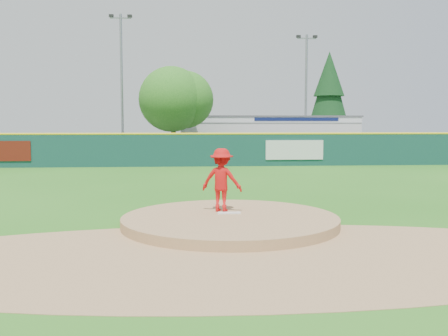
{
  "coord_description": "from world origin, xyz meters",
  "views": [
    {
      "loc": [
        -1.13,
        -12.48,
        2.57
      ],
      "look_at": [
        0.0,
        2.0,
        1.3
      ],
      "focal_mm": 40.0,
      "sensor_mm": 36.0,
      "label": 1
    }
  ],
  "objects": [
    {
      "name": "van",
      "position": [
        -4.48,
        22.77,
        0.71
      ],
      "size": [
        5.34,
        3.23,
        1.39
      ],
      "primitive_type": "imported",
      "rotation": [
        0.0,
        0.0,
        1.37
      ],
      "color": "silver",
      "rests_on": "parking_lot"
    },
    {
      "name": "fence_banners",
      "position": [
        -3.23,
        17.92,
        1.0
      ],
      "size": [
        21.32,
        0.04,
        1.2
      ],
      "color": "#5E170D",
      "rests_on": "ground"
    },
    {
      "name": "light_pole_right",
      "position": [
        9.0,
        29.0,
        5.54
      ],
      "size": [
        1.75,
        0.25,
        10.0
      ],
      "color": "gray",
      "rests_on": "ground"
    },
    {
      "name": "light_pole_left",
      "position": [
        -6.0,
        27.0,
        6.05
      ],
      "size": [
        1.75,
        0.25,
        11.0
      ],
      "color": "gray",
      "rests_on": "ground"
    },
    {
      "name": "conifer_tree",
      "position": [
        13.0,
        36.0,
        5.54
      ],
      "size": [
        4.4,
        4.4,
        9.5
      ],
      "color": "#382314",
      "rests_on": "ground"
    },
    {
      "name": "deciduous_tree",
      "position": [
        -2.0,
        25.0,
        4.55
      ],
      "size": [
        5.6,
        5.6,
        7.36
      ],
      "color": "#382314",
      "rests_on": "ground"
    },
    {
      "name": "pitching_rubber",
      "position": [
        0.0,
        0.3,
        0.27
      ],
      "size": [
        0.6,
        0.15,
        0.04
      ],
      "primitive_type": "cube",
      "color": "white",
      "rests_on": "pitchers_mound"
    },
    {
      "name": "infield_dirt_arc",
      "position": [
        0.0,
        -3.0,
        0.01
      ],
      "size": [
        15.4,
        15.4,
        0.01
      ],
      "primitive_type": "cylinder",
      "color": "#9E774C",
      "rests_on": "ground"
    },
    {
      "name": "pitchers_mound",
      "position": [
        0.0,
        0.0,
        0.0
      ],
      "size": [
        5.5,
        5.5,
        0.5
      ],
      "primitive_type": "cylinder",
      "color": "#9E774C",
      "rests_on": "ground"
    },
    {
      "name": "ground",
      "position": [
        0.0,
        0.0,
        0.0
      ],
      "size": [
        120.0,
        120.0,
        0.0
      ],
      "primitive_type": "plane",
      "color": "#286B19",
      "rests_on": "ground"
    },
    {
      "name": "pitcher",
      "position": [
        -0.16,
        0.72,
        1.09
      ],
      "size": [
        1.24,
        0.96,
        1.69
      ],
      "primitive_type": "imported",
      "rotation": [
        0.0,
        0.0,
        2.8
      ],
      "color": "red",
      "rests_on": "pitchers_mound"
    },
    {
      "name": "outfield_fence",
      "position": [
        0.0,
        18.0,
        1.09
      ],
      "size": [
        40.0,
        0.14,
        2.07
      ],
      "color": "#123D37",
      "rests_on": "ground"
    },
    {
      "name": "parking_lot",
      "position": [
        0.0,
        27.0,
        0.01
      ],
      "size": [
        44.0,
        16.0,
        0.02
      ],
      "primitive_type": "cube",
      "color": "#38383A",
      "rests_on": "ground"
    },
    {
      "name": "pool_building_grp",
      "position": [
        6.0,
        31.99,
        1.66
      ],
      "size": [
        15.2,
        8.2,
        3.31
      ],
      "color": "silver",
      "rests_on": "ground"
    }
  ]
}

